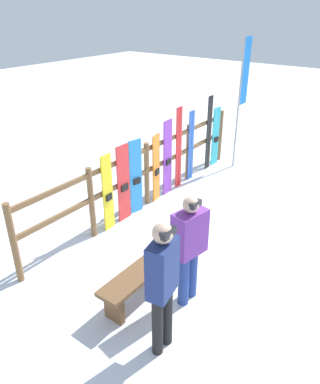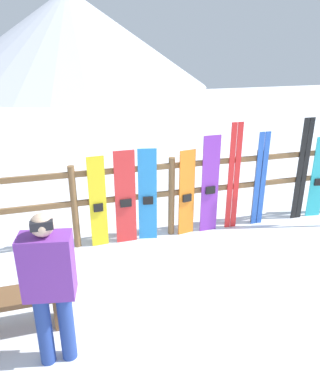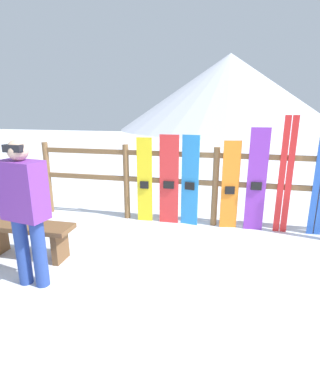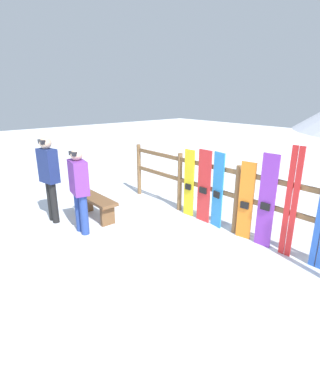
% 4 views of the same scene
% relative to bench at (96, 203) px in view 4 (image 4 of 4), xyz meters
% --- Properties ---
extents(ground_plane, '(40.00, 40.00, 0.00)m').
position_rel_bench_xyz_m(ground_plane, '(2.27, -0.49, -0.33)').
color(ground_plane, white).
extents(fence, '(6.06, 0.10, 1.28)m').
position_rel_bench_xyz_m(fence, '(2.27, 1.64, 0.43)').
color(fence, brown).
rests_on(fence, ground).
extents(bench, '(1.20, 0.36, 0.46)m').
position_rel_bench_xyz_m(bench, '(0.00, 0.00, 0.00)').
color(bench, brown).
rests_on(bench, ground).
extents(person_navy, '(0.44, 0.30, 1.71)m').
position_rel_bench_xyz_m(person_navy, '(-0.42, -0.74, 0.67)').
color(person_navy, black).
rests_on(person_navy, ground).
extents(person_purple, '(0.49, 0.33, 1.58)m').
position_rel_bench_xyz_m(person_purple, '(0.43, -0.53, 0.57)').
color(person_purple, navy).
rests_on(person_purple, ground).
extents(snowboard_yellow, '(0.25, 0.07, 1.41)m').
position_rel_bench_xyz_m(snowboard_yellow, '(1.12, 1.58, 0.37)').
color(snowboard_yellow, yellow).
rests_on(snowboard_yellow, ground).
extents(snowboard_red, '(0.31, 0.06, 1.46)m').
position_rel_bench_xyz_m(snowboard_red, '(1.53, 1.58, 0.40)').
color(snowboard_red, red).
rests_on(snowboard_red, ground).
extents(snowboard_blue, '(0.28, 0.09, 1.47)m').
position_rel_bench_xyz_m(snowboard_blue, '(1.87, 1.58, 0.40)').
color(snowboard_blue, '#288CE0').
rests_on(snowboard_blue, ground).
extents(snowboard_orange, '(0.27, 0.09, 1.39)m').
position_rel_bench_xyz_m(snowboard_orange, '(2.50, 1.58, 0.36)').
color(snowboard_orange, orange).
rests_on(snowboard_orange, ground).
extents(snowboard_purple, '(0.29, 0.06, 1.59)m').
position_rel_bench_xyz_m(snowboard_purple, '(2.89, 1.58, 0.46)').
color(snowboard_purple, purple).
rests_on(snowboard_purple, ground).
extents(ski_pair_red, '(0.19, 0.02, 1.77)m').
position_rel_bench_xyz_m(ski_pair_red, '(3.29, 1.58, 0.55)').
color(ski_pair_red, red).
rests_on(ski_pair_red, ground).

